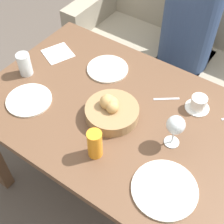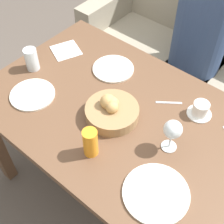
{
  "view_description": "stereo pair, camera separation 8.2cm",
  "coord_description": "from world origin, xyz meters",
  "px_view_note": "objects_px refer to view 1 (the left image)",
  "views": [
    {
      "loc": [
        0.47,
        -0.78,
        1.81
      ],
      "look_at": [
        -0.04,
        -0.04,
        0.77
      ],
      "focal_mm": 50.0,
      "sensor_mm": 36.0,
      "label": 1
    },
    {
      "loc": [
        0.54,
        -0.73,
        1.81
      ],
      "look_at": [
        -0.04,
        -0.04,
        0.77
      ],
      "focal_mm": 50.0,
      "sensor_mm": 36.0,
      "label": 2
    }
  ],
  "objects_px": {
    "water_tumbler": "(25,64)",
    "plate_far_center": "(108,69)",
    "juice_glass": "(95,144)",
    "wine_glass": "(176,126)",
    "couch": "(195,64)",
    "coffee_cup": "(198,104)",
    "plate_near_left": "(29,100)",
    "spoon_coffee": "(166,99)",
    "napkin": "(58,53)",
    "plate_near_right": "(165,189)",
    "bread_basket": "(112,111)",
    "seated_person": "(185,47)"
  },
  "relations": [
    {
      "from": "water_tumbler",
      "to": "couch",
      "type": "bearing_deg",
      "value": 63.66
    },
    {
      "from": "juice_glass",
      "to": "napkin",
      "type": "xyz_separation_m",
      "value": [
        -0.55,
        0.4,
        -0.06
      ]
    },
    {
      "from": "water_tumbler",
      "to": "coffee_cup",
      "type": "relative_size",
      "value": 1.05
    },
    {
      "from": "plate_far_center",
      "to": "water_tumbler",
      "type": "distance_m",
      "value": 0.41
    },
    {
      "from": "juice_glass",
      "to": "wine_glass",
      "type": "xyz_separation_m",
      "value": [
        0.23,
        0.22,
        0.05
      ]
    },
    {
      "from": "plate_far_center",
      "to": "napkin",
      "type": "relative_size",
      "value": 1.14
    },
    {
      "from": "plate_near_left",
      "to": "water_tumbler",
      "type": "distance_m",
      "value": 0.2
    },
    {
      "from": "water_tumbler",
      "to": "seated_person",
      "type": "bearing_deg",
      "value": 62.55
    },
    {
      "from": "coffee_cup",
      "to": "napkin",
      "type": "bearing_deg",
      "value": -175.15
    },
    {
      "from": "napkin",
      "to": "coffee_cup",
      "type": "bearing_deg",
      "value": 4.85
    },
    {
      "from": "water_tumbler",
      "to": "plate_far_center",
      "type": "bearing_deg",
      "value": 38.6
    },
    {
      "from": "plate_near_right",
      "to": "spoon_coffee",
      "type": "bearing_deg",
      "value": 117.4
    },
    {
      "from": "couch",
      "to": "wine_glass",
      "type": "height_order",
      "value": "wine_glass"
    },
    {
      "from": "bread_basket",
      "to": "coffee_cup",
      "type": "height_order",
      "value": "bread_basket"
    },
    {
      "from": "bread_basket",
      "to": "water_tumbler",
      "type": "distance_m",
      "value": 0.52
    },
    {
      "from": "juice_glass",
      "to": "plate_near_left",
      "type": "bearing_deg",
      "value": 172.52
    },
    {
      "from": "seated_person",
      "to": "bread_basket",
      "type": "distance_m",
      "value": 0.93
    },
    {
      "from": "plate_near_right",
      "to": "napkin",
      "type": "bearing_deg",
      "value": 156.23
    },
    {
      "from": "plate_far_center",
      "to": "coffee_cup",
      "type": "height_order",
      "value": "coffee_cup"
    },
    {
      "from": "bread_basket",
      "to": "coffee_cup",
      "type": "distance_m",
      "value": 0.39
    },
    {
      "from": "wine_glass",
      "to": "coffee_cup",
      "type": "xyz_separation_m",
      "value": [
        0.01,
        0.24,
        -0.08
      ]
    },
    {
      "from": "couch",
      "to": "plate_far_center",
      "type": "distance_m",
      "value": 0.94
    },
    {
      "from": "wine_glass",
      "to": "spoon_coffee",
      "type": "xyz_separation_m",
      "value": [
        -0.14,
        0.21,
        -0.11
      ]
    },
    {
      "from": "couch",
      "to": "bread_basket",
      "type": "distance_m",
      "value": 1.15
    },
    {
      "from": "couch",
      "to": "water_tumbler",
      "type": "xyz_separation_m",
      "value": [
        -0.53,
        -1.07,
        0.49
      ]
    },
    {
      "from": "couch",
      "to": "coffee_cup",
      "type": "height_order",
      "value": "couch"
    },
    {
      "from": "plate_far_center",
      "to": "wine_glass",
      "type": "distance_m",
      "value": 0.54
    },
    {
      "from": "couch",
      "to": "coffee_cup",
      "type": "xyz_separation_m",
      "value": [
        0.28,
        -0.79,
        0.46
      ]
    },
    {
      "from": "seated_person",
      "to": "plate_far_center",
      "type": "distance_m",
      "value": 0.71
    },
    {
      "from": "plate_near_left",
      "to": "plate_far_center",
      "type": "bearing_deg",
      "value": 65.7
    },
    {
      "from": "napkin",
      "to": "plate_far_center",
      "type": "bearing_deg",
      "value": 9.34
    },
    {
      "from": "juice_glass",
      "to": "spoon_coffee",
      "type": "bearing_deg",
      "value": 77.94
    },
    {
      "from": "juice_glass",
      "to": "water_tumbler",
      "type": "bearing_deg",
      "value": 161.9
    },
    {
      "from": "spoon_coffee",
      "to": "napkin",
      "type": "xyz_separation_m",
      "value": [
        -0.64,
        -0.04,
        0.0
      ]
    },
    {
      "from": "plate_near_right",
      "to": "juice_glass",
      "type": "distance_m",
      "value": 0.31
    },
    {
      "from": "plate_near_right",
      "to": "spoon_coffee",
      "type": "xyz_separation_m",
      "value": [
        -0.21,
        0.41,
        -0.0
      ]
    },
    {
      "from": "plate_near_right",
      "to": "spoon_coffee",
      "type": "height_order",
      "value": "plate_near_right"
    },
    {
      "from": "bread_basket",
      "to": "wine_glass",
      "type": "distance_m",
      "value": 0.3
    },
    {
      "from": "couch",
      "to": "plate_near_left",
      "type": "relative_size",
      "value": 8.58
    },
    {
      "from": "seated_person",
      "to": "napkin",
      "type": "relative_size",
      "value": 6.76
    },
    {
      "from": "water_tumbler",
      "to": "wine_glass",
      "type": "relative_size",
      "value": 0.75
    },
    {
      "from": "couch",
      "to": "plate_near_right",
      "type": "bearing_deg",
      "value": -74.0
    },
    {
      "from": "juice_glass",
      "to": "napkin",
      "type": "height_order",
      "value": "juice_glass"
    },
    {
      "from": "water_tumbler",
      "to": "spoon_coffee",
      "type": "relative_size",
      "value": 1.13
    },
    {
      "from": "coffee_cup",
      "to": "bread_basket",
      "type": "bearing_deg",
      "value": -138.22
    },
    {
      "from": "plate_near_right",
      "to": "coffee_cup",
      "type": "bearing_deg",
      "value": 99.4
    },
    {
      "from": "seated_person",
      "to": "spoon_coffee",
      "type": "xyz_separation_m",
      "value": [
        0.19,
        -0.67,
        0.2
      ]
    },
    {
      "from": "plate_far_center",
      "to": "plate_near_right",
      "type": "bearing_deg",
      "value": -37.16
    },
    {
      "from": "juice_glass",
      "to": "wine_glass",
      "type": "height_order",
      "value": "wine_glass"
    },
    {
      "from": "spoon_coffee",
      "to": "napkin",
      "type": "distance_m",
      "value": 0.64
    }
  ]
}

